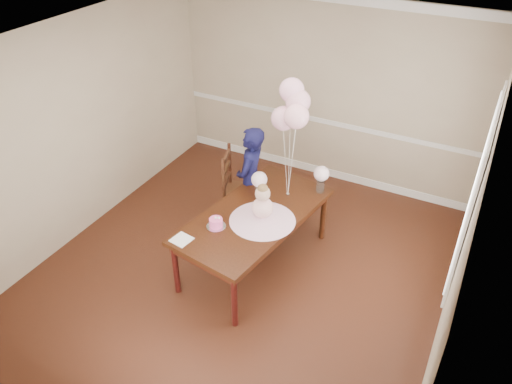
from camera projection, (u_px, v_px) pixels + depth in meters
The scene contains 49 objects.
floor at pixel (243, 270), 5.99m from camera, with size 4.50×5.00×0.00m, color black.
ceiling at pixel (238, 48), 4.48m from camera, with size 4.50×5.00×0.02m, color white.
wall_back at pixel (325, 92), 7.07m from camera, with size 4.50×0.02×2.70m, color tan.
wall_front at pixel (63, 348), 3.39m from camera, with size 4.50×0.02×2.70m, color tan.
wall_left at pixel (79, 130), 6.09m from camera, with size 0.02×5.00×2.70m, color tan.
wall_right at pixel (465, 237), 4.37m from camera, with size 0.02×5.00×2.70m, color tan.
chair_rail_trim at pixel (323, 121), 7.32m from camera, with size 4.50×0.02×0.07m, color silver.
baseboard_trim at pixel (319, 170), 7.79m from camera, with size 4.50×0.02×0.12m, color white.
window_frame at pixel (476, 190), 4.64m from camera, with size 0.02×1.66×1.56m, color white.
window_blinds at pixel (474, 189), 4.65m from camera, with size 0.01×1.50×1.40m, color silver.
dining_table_top at pixel (254, 215), 5.71m from camera, with size 0.98×1.97×0.05m, color black.
table_apron at pixel (254, 221), 5.75m from camera, with size 0.89×1.87×0.10m, color black.
table_leg_fl at pixel (176, 268), 5.51m from camera, with size 0.07×0.07×0.69m, color black.
table_leg_fr at pixel (234, 301), 5.10m from camera, with size 0.07×0.07×0.69m, color black.
table_leg_bl at pixel (270, 194), 6.72m from camera, with size 0.07×0.07×0.69m, color black.
table_leg_br at pixel (323, 216), 6.31m from camera, with size 0.07×0.07×0.69m, color black.
baby_skirt at pixel (262, 217), 5.56m from camera, with size 0.75×0.75×0.10m, color #E3A7C5.
baby_torso at pixel (263, 208), 5.49m from camera, with size 0.24×0.24×0.24m, color #FFA1C8.
baby_head at pixel (263, 194), 5.38m from camera, with size 0.17×0.17×0.17m, color #CCA28C.
baby_hair at pixel (263, 189), 5.35m from camera, with size 0.12×0.12×0.12m, color brown.
cake_platter at pixel (216, 226), 5.49m from camera, with size 0.22×0.22×0.01m, color silver.
birthday_cake at pixel (216, 222), 5.46m from camera, with size 0.15×0.15×0.10m, color #F94EA1.
cake_flower_a at pixel (216, 218), 5.42m from camera, with size 0.03×0.03×0.03m, color silver.
cake_flower_b at pixel (219, 218), 5.42m from camera, with size 0.03×0.03×0.03m, color white.
rose_vase_near at pixel (259, 192), 5.92m from camera, with size 0.10×0.10×0.16m, color white.
roses_near at pixel (259, 179), 5.82m from camera, with size 0.19×0.19×0.19m, color beige.
rose_vase_far at pixel (320, 186), 6.02m from camera, with size 0.10×0.10×0.16m, color silver.
roses_far at pixel (321, 174), 5.92m from camera, with size 0.19×0.19×0.19m, color silver.
napkin at pixel (182, 240), 5.30m from camera, with size 0.20×0.20×0.01m, color white.
balloon_weight at pixel (288, 194), 6.00m from camera, with size 0.04×0.04×0.02m, color silver.
balloon_a at pixel (283, 118), 5.50m from camera, with size 0.28×0.28×0.28m, color #E3A0BA.
balloon_b at pixel (296, 116), 5.32m from camera, with size 0.28×0.28×0.28m, color #FAB1C6.
balloon_c at pixel (298, 101), 5.40m from camera, with size 0.28×0.28×0.28m, color #E5A2BB.
balloon_d at pixel (292, 90), 5.41m from camera, with size 0.28×0.28×0.28m, color #F0AACD.
balloon_ribbon_a at pixel (285, 164), 5.79m from camera, with size 0.00×0.00×0.83m, color white.
balloon_ribbon_b at pixel (292, 163), 5.70m from camera, with size 0.00×0.00×0.93m, color white.
balloon_ribbon_c at pixel (292, 156), 5.74m from camera, with size 0.00×0.00×1.02m, color white.
balloon_ribbon_d at pixel (289, 151), 5.74m from camera, with size 0.00×0.00×1.12m, color white.
dining_chair_seat at pixel (243, 193), 6.51m from camera, with size 0.47×0.47×0.05m, color #3C1E10.
chair_leg_fl at pixel (227, 215), 6.51m from camera, with size 0.04×0.04×0.46m, color #3D1810.
chair_leg_fr at pixel (256, 218), 6.47m from camera, with size 0.04×0.04×0.46m, color #36150E.
chair_leg_bl at pixel (232, 199), 6.83m from camera, with size 0.04×0.04×0.46m, color #34180E.
chair_leg_br at pixel (260, 201), 6.78m from camera, with size 0.04×0.04×0.46m, color #35150E.
chair_back_post_l at pixel (223, 179), 6.20m from camera, with size 0.04×0.04×0.60m, color #351A0E.
chair_back_post_r at pixel (230, 164), 6.52m from camera, with size 0.04×0.04×0.60m, color #34170E.
chair_slat_low at pixel (227, 180), 6.43m from camera, with size 0.03×0.43×0.05m, color black.
chair_slat_mid at pixel (226, 168), 6.34m from camera, with size 0.03×0.43×0.05m, color #3B2010.
chair_slat_top at pixel (226, 157), 6.24m from camera, with size 0.03×0.43×0.05m, color #391D0F.
woman at pixel (250, 181), 6.28m from camera, with size 0.53×0.35×1.46m, color black.
Camera 1 is at (2.18, -3.87, 4.13)m, focal length 35.00 mm.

